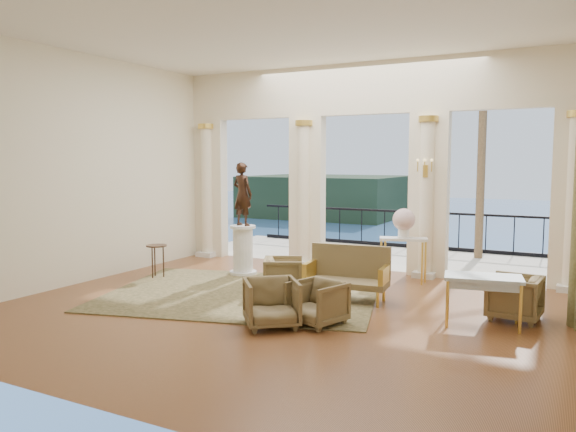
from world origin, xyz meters
The scene contains 21 objects.
floor centered at (0.00, 0.00, 0.00)m, with size 9.00×9.00×0.00m, color #4E2D15.
room_walls centered at (0.00, -1.12, 2.88)m, with size 9.00×9.00×9.00m.
arcade centered at (0.00, 3.82, 2.58)m, with size 9.00×0.56×4.50m.
terrace centered at (0.00, 5.80, -0.05)m, with size 10.00×3.60×0.10m, color #BCAE9B.
balustrade centered at (0.00, 7.40, 0.41)m, with size 9.00×0.06×1.03m.
palm_tree centered at (2.00, 6.60, 4.09)m, with size 2.00×2.00×4.50m.
headland centered at (-30.00, 70.00, -3.00)m, with size 22.00×18.00×6.00m, color black.
sea centered at (0.00, 60.00, -6.00)m, with size 160.00×160.00×0.00m, color #29579A.
wall_sconce centered at (1.40, 3.51, 2.23)m, with size 0.30×0.11×0.33m.
rug centered at (-1.17, 0.68, 0.01)m, with size 4.77×3.71×0.02m, color #31341C.
armchair_a centered at (0.29, -0.83, 0.39)m, with size 0.75×0.71×0.78m, color #4C3B22.
armchair_b centered at (0.83, -0.42, 0.36)m, with size 0.70×0.65×0.72m, color #4C3B22.
armchair_c centered at (3.38, 1.20, 0.38)m, with size 0.74×0.69×0.76m, color #4C3B22.
armchair_d centered at (-0.58, 1.15, 0.36)m, with size 0.69×0.65×0.71m, color #4C3B22.
settee centered at (0.67, 1.18, 0.47)m, with size 1.47×0.74×0.94m.
game_table centered at (3.00, 0.65, 0.67)m, with size 1.18×0.78×0.75m.
pedestal centered at (-2.08, 2.15, 0.50)m, with size 0.57×0.57×1.05m.
statue centered at (-2.08, 2.15, 1.71)m, with size 0.48×0.32×1.32m, color #311E15.
console_table centered at (1.11, 3.05, 0.73)m, with size 1.00×0.63×0.89m.
urn centered at (1.11, 3.05, 1.22)m, with size 0.44×0.44×0.58m.
side_table centered at (-3.47, 1.03, 0.59)m, with size 0.42×0.42×0.69m.
Camera 1 is at (4.21, -7.79, 2.43)m, focal length 35.00 mm.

